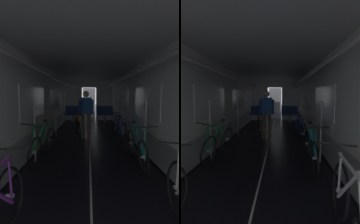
% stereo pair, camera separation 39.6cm
% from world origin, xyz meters
% --- Properties ---
extents(train_car_shell, '(3.14, 12.34, 2.57)m').
position_xyz_m(train_car_shell, '(-0.00, 3.60, 1.70)').
color(train_car_shell, black).
rests_on(train_car_shell, ground).
extents(bench_seat_far_left, '(0.98, 0.51, 0.95)m').
position_xyz_m(bench_seat_far_left, '(-0.90, 8.07, 0.57)').
color(bench_seat_far_left, gray).
rests_on(bench_seat_far_left, ground).
extents(bench_seat_far_right, '(0.98, 0.51, 0.95)m').
position_xyz_m(bench_seat_far_right, '(0.90, 8.07, 0.57)').
color(bench_seat_far_right, gray).
rests_on(bench_seat_far_right, ground).
extents(bicycle_blue, '(0.47, 1.69, 0.96)m').
position_xyz_m(bicycle_blue, '(1.01, 4.08, 0.38)').
color(bicycle_blue, black).
rests_on(bicycle_blue, ground).
extents(bicycle_teal, '(0.44, 1.69, 0.95)m').
position_xyz_m(bicycle_teal, '(1.03, 1.94, 0.38)').
color(bicycle_teal, black).
rests_on(bicycle_teal, ground).
extents(bicycle_green, '(0.49, 1.69, 0.96)m').
position_xyz_m(bicycle_green, '(-1.12, 2.24, 0.38)').
color(bicycle_green, black).
rests_on(bicycle_green, ground).
extents(person_cyclist_aisle, '(0.55, 0.43, 1.69)m').
position_xyz_m(person_cyclist_aisle, '(-0.12, 4.22, 1.02)').
color(person_cyclist_aisle, brown).
rests_on(person_cyclist_aisle, ground).
extents(bicycle_orange_in_aisle, '(0.44, 1.68, 0.94)m').
position_xyz_m(bicycle_orange_in_aisle, '(-0.42, 4.49, 0.38)').
color(bicycle_orange_in_aisle, black).
rests_on(bicycle_orange_in_aisle, ground).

